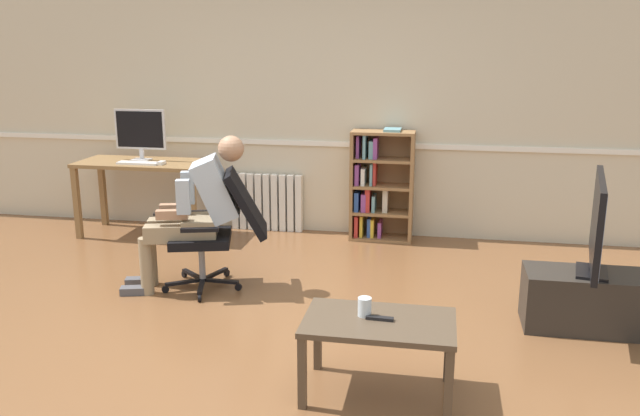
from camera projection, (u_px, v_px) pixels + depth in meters
name	position (u px, v px, depth m)	size (l,w,h in m)	color
ground_plane	(274.00, 341.00, 4.30)	(18.00, 18.00, 0.00)	brown
back_wall	(338.00, 100.00, 6.48)	(12.00, 0.13, 2.70)	beige
computer_desk	(144.00, 172.00, 6.52)	(1.30, 0.59, 0.76)	olive
imac_monitor	(140.00, 131.00, 6.50)	(0.53, 0.14, 0.51)	silver
keyboard	(138.00, 163.00, 6.35)	(0.41, 0.12, 0.02)	white
computer_mouse	(161.00, 163.00, 6.33)	(0.06, 0.10, 0.03)	white
bookshelf	(378.00, 186.00, 6.41)	(0.61, 0.29, 1.11)	olive
radiator	(267.00, 202.00, 6.77)	(0.75, 0.08, 0.59)	white
office_chair	(221.00, 225.00, 5.12)	(0.84, 0.67, 0.95)	black
person_seated	(196.00, 209.00, 5.07)	(0.99, 0.56, 1.22)	#937F60
tv_stand	(588.00, 301.00, 4.45)	(0.86, 0.40, 0.40)	#2D2823
tv_screen	(597.00, 224.00, 4.31)	(0.26, 0.96, 0.66)	black
coffee_table	(379.00, 330.00, 3.56)	(0.83, 0.50, 0.45)	#4C3D2D
drinking_glass	(365.00, 307.00, 3.59)	(0.08, 0.08, 0.11)	silver
spare_remote	(380.00, 318.00, 3.55)	(0.04, 0.15, 0.02)	black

